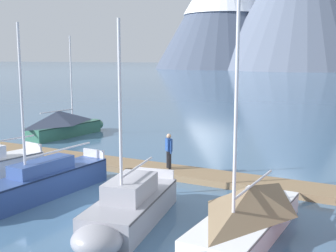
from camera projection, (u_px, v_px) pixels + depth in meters
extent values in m
plane|color=#426689|center=(109.00, 196.00, 17.69)|extent=(700.00, 700.00, 0.00)
cone|color=#424C60|center=(223.00, 8.00, 200.88)|extent=(62.98, 62.98, 55.28)
cube|color=#846B4C|center=(152.00, 169.00, 21.28)|extent=(25.97, 3.84, 0.30)
cylinder|color=#38383D|center=(143.00, 173.00, 20.62)|extent=(24.81, 2.18, 0.24)
cylinder|color=#38383D|center=(159.00, 166.00, 21.96)|extent=(24.81, 2.18, 0.24)
cube|color=#336B56|center=(64.00, 130.00, 30.77)|extent=(2.54, 6.05, 0.90)
ellipsoid|color=#336B56|center=(95.00, 124.00, 33.39)|extent=(1.56, 1.50, 0.85)
cube|color=#163027|center=(64.00, 124.00, 30.71)|extent=(2.56, 5.94, 0.06)
cylinder|color=silver|center=(71.00, 80.00, 30.92)|extent=(0.10, 0.10, 6.14)
cylinder|color=silver|center=(57.00, 111.00, 30.05)|extent=(0.56, 2.90, 0.08)
pyramid|color=#4C5670|center=(59.00, 118.00, 30.26)|extent=(2.60, 4.93, 0.98)
cube|color=silver|center=(33.00, 146.00, 21.68)|extent=(1.25, 0.39, 0.36)
cube|color=navy|center=(46.00, 184.00, 17.62)|extent=(2.10, 6.23, 1.01)
cube|color=#121D39|center=(45.00, 173.00, 17.55)|extent=(2.13, 6.12, 0.06)
cylinder|color=silver|center=(22.00, 102.00, 16.24)|extent=(0.10, 0.10, 5.83)
cylinder|color=silver|center=(60.00, 150.00, 18.14)|extent=(0.56, 3.65, 0.08)
cube|color=#2F4A8A|center=(42.00, 166.00, 17.37)|extent=(1.27, 2.85, 0.50)
cube|color=silver|center=(94.00, 153.00, 20.03)|extent=(1.19, 0.25, 0.36)
cube|color=#93939E|center=(132.00, 209.00, 14.85)|extent=(2.32, 5.11, 0.92)
ellipsoid|color=#93939E|center=(97.00, 241.00, 12.29)|extent=(1.64, 1.56, 0.87)
cube|color=#424247|center=(132.00, 197.00, 14.79)|extent=(2.35, 5.02, 0.06)
cylinder|color=silver|center=(120.00, 114.00, 13.49)|extent=(0.10, 0.10, 5.84)
cylinder|color=silver|center=(138.00, 167.00, 15.19)|extent=(0.42, 2.90, 0.08)
cube|color=#A0A0AB|center=(130.00, 188.00, 14.61)|extent=(1.48, 2.35, 0.65)
cube|color=silver|center=(154.00, 173.00, 17.01)|extent=(1.58, 0.29, 0.36)
cube|color=white|center=(246.00, 224.00, 13.69)|extent=(2.49, 6.04, 0.75)
cube|color=slate|center=(246.00, 214.00, 13.64)|extent=(2.52, 5.93, 0.06)
cylinder|color=silver|center=(237.00, 85.00, 12.02)|extent=(0.10, 0.10, 8.17)
cylinder|color=silver|center=(254.00, 184.00, 14.12)|extent=(0.47, 3.66, 0.08)
pyramid|color=#7A664C|center=(251.00, 197.00, 13.95)|extent=(2.62, 4.90, 0.78)
cylinder|color=#232328|center=(170.00, 160.00, 20.65)|extent=(0.14, 0.14, 0.86)
cylinder|color=#232328|center=(168.00, 159.00, 20.88)|extent=(0.14, 0.14, 0.86)
cube|color=#234793|center=(169.00, 145.00, 20.65)|extent=(0.43, 0.42, 0.60)
sphere|color=tan|center=(169.00, 136.00, 20.58)|extent=(0.22, 0.22, 0.22)
cylinder|color=#234793|center=(171.00, 147.00, 20.43)|extent=(0.09, 0.09, 0.62)
cylinder|color=#234793|center=(167.00, 145.00, 20.89)|extent=(0.09, 0.09, 0.62)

